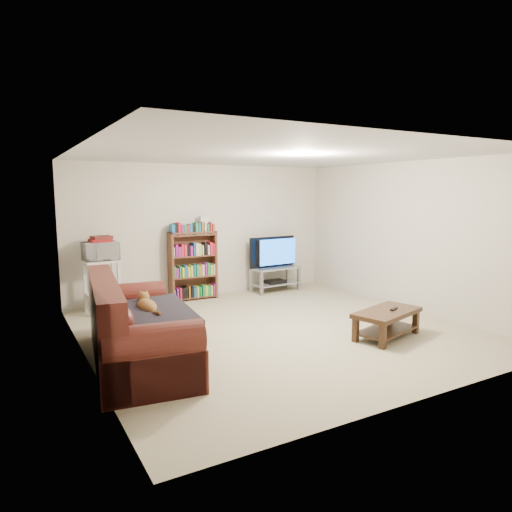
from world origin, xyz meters
TOP-DOWN VIEW (x-y plane):
  - floor at (0.00, 0.00)m, footprint 5.00×5.00m
  - ceiling at (0.00, 0.00)m, footprint 5.00×5.00m
  - wall_back at (0.00, 2.50)m, footprint 5.00×0.00m
  - wall_front at (0.00, -2.50)m, footprint 5.00×0.00m
  - wall_left at (-2.50, 0.00)m, footprint 0.00×5.00m
  - wall_right at (2.50, 0.00)m, footprint 0.00×5.00m
  - sofa at (-2.06, -0.24)m, footprint 1.26×2.37m
  - blanket at (-1.90, -0.42)m, footprint 0.93×1.18m
  - cat at (-1.87, -0.22)m, footprint 0.33×0.64m
  - coffee_table at (1.09, -1.00)m, footprint 1.11×0.77m
  - remote at (1.20, -1.02)m, footprint 0.17×0.11m
  - tv_stand at (1.30, 2.15)m, footprint 0.97×0.49m
  - television at (1.30, 2.15)m, footprint 1.02×0.21m
  - dvd_player at (1.30, 2.15)m, footprint 0.39×0.29m
  - bookshelf at (-0.32, 2.30)m, footprint 0.85×0.29m
  - shelf_clutter at (-0.22, 2.31)m, footprint 0.62×0.19m
  - microwave_stand at (-1.92, 2.15)m, footprint 0.56×0.43m
  - microwave at (-1.92, 2.15)m, footprint 0.55×0.40m
  - game_boxes at (-1.92, 2.15)m, footprint 0.33×0.30m

SIDE VIEW (x-z plane):
  - floor at x=0.00m, z-range 0.00..0.00m
  - dvd_player at x=1.30m, z-range 0.16..0.22m
  - coffee_table at x=1.09m, z-range 0.07..0.44m
  - tv_stand at x=1.30m, z-range 0.08..0.56m
  - sofa at x=-2.06m, z-range -0.15..0.82m
  - remote at x=1.20m, z-range 0.37..0.39m
  - microwave_stand at x=-1.92m, z-range 0.12..0.96m
  - blanket at x=-1.90m, z-range 0.47..0.66m
  - cat at x=-1.87m, z-range 0.53..0.71m
  - bookshelf at x=-0.32m, z-range 0.02..1.24m
  - television at x=1.30m, z-range 0.47..1.06m
  - microwave at x=-1.92m, z-range 0.85..1.13m
  - game_boxes at x=-1.92m, z-range 1.13..1.18m
  - wall_back at x=0.00m, z-range -1.30..3.70m
  - wall_front at x=0.00m, z-range -1.30..3.70m
  - wall_left at x=-2.50m, z-range -1.30..3.70m
  - wall_right at x=2.50m, z-range -1.30..3.70m
  - shelf_clutter at x=-0.22m, z-range 1.18..1.46m
  - ceiling at x=0.00m, z-range 2.40..2.40m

